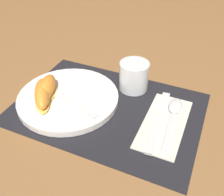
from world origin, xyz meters
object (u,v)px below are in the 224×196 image
(juice_glass, at_px, (134,77))
(knife, at_px, (158,121))
(fork, at_px, (63,97))
(citrus_wedge_1, at_px, (42,94))
(plate, at_px, (68,98))
(spoon, at_px, (174,112))
(citrus_wedge_0, at_px, (47,88))

(juice_glass, height_order, knife, juice_glass)
(fork, height_order, citrus_wedge_1, citrus_wedge_1)
(knife, height_order, fork, fork)
(plate, bearing_deg, juice_glass, 41.69)
(knife, bearing_deg, spoon, 59.06)
(plate, relative_size, fork, 1.33)
(juice_glass, xyz_separation_m, citrus_wedge_1, (-0.18, -0.16, -0.00))
(spoon, height_order, citrus_wedge_1, citrus_wedge_1)
(fork, bearing_deg, plate, 62.81)
(plate, bearing_deg, knife, 2.70)
(juice_glass, distance_m, spoon, 0.15)
(spoon, relative_size, citrus_wedge_1, 1.50)
(knife, xyz_separation_m, fork, (-0.24, -0.02, 0.01))
(juice_glass, bearing_deg, plate, -138.31)
(plate, height_order, citrus_wedge_0, citrus_wedge_0)
(spoon, xyz_separation_m, citrus_wedge_1, (-0.31, -0.09, 0.03))
(spoon, relative_size, citrus_wedge_0, 1.65)
(spoon, bearing_deg, plate, -167.89)
(citrus_wedge_0, relative_size, citrus_wedge_1, 0.91)
(fork, bearing_deg, knife, 5.83)
(spoon, bearing_deg, juice_glass, 153.55)
(knife, xyz_separation_m, spoon, (0.03, 0.05, 0.00))
(juice_glass, distance_m, fork, 0.20)
(plate, distance_m, juice_glass, 0.18)
(knife, distance_m, spoon, 0.05)
(knife, height_order, spoon, spoon)
(juice_glass, xyz_separation_m, spoon, (0.13, -0.06, -0.03))
(spoon, height_order, citrus_wedge_0, citrus_wedge_0)
(citrus_wedge_1, bearing_deg, fork, 31.37)
(plate, xyz_separation_m, fork, (-0.01, -0.01, 0.01))
(fork, distance_m, citrus_wedge_0, 0.05)
(citrus_wedge_1, bearing_deg, plate, 38.84)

